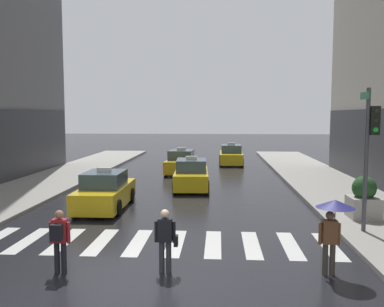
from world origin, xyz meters
TOP-DOWN VIEW (x-y plane):
  - ground_plane at (0.00, 0.00)m, footprint 160.00×160.00m
  - crosswalk_markings at (0.00, 3.00)m, footprint 11.30×2.80m
  - traffic_light_pole at (6.96, 4.27)m, footprint 0.44×0.84m
  - taxi_lead at (-2.97, 7.72)m, footprint 1.97×4.56m
  - taxi_second at (0.45, 12.91)m, footprint 2.09×4.61m
  - taxi_third at (-0.65, 18.99)m, footprint 2.13×4.63m
  - taxi_fourth at (2.98, 24.36)m, footprint 1.93×4.54m
  - pedestrian_with_umbrella at (4.84, 0.65)m, footprint 0.96×0.96m
  - pedestrian_with_backpack at (-2.08, 0.27)m, footprint 0.55×0.43m
  - pedestrian_with_handbag at (0.61, 0.56)m, footprint 0.60×0.24m
  - planter_near_corner at (7.48, 6.11)m, footprint 1.10×1.10m

SIDE VIEW (x-z plane):
  - ground_plane at x=0.00m, z-range 0.00..0.00m
  - crosswalk_markings at x=0.00m, z-range 0.00..0.01m
  - taxi_lead at x=-2.97m, z-range -0.18..1.63m
  - taxi_second at x=0.45m, z-range -0.18..1.63m
  - taxi_third at x=-0.65m, z-range -0.18..1.63m
  - taxi_fourth at x=2.98m, z-range -0.18..1.63m
  - planter_near_corner at x=7.48m, z-range 0.07..1.67m
  - pedestrian_with_handbag at x=0.61m, z-range 0.11..1.76m
  - pedestrian_with_backpack at x=-2.08m, z-range 0.15..1.80m
  - pedestrian_with_umbrella at x=4.84m, z-range 0.55..2.49m
  - traffic_light_pole at x=6.96m, z-range 0.86..5.66m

